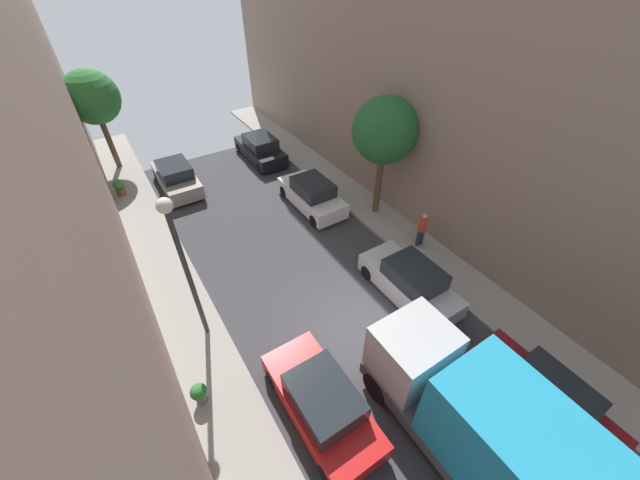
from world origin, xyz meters
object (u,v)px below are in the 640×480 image
street_tree_0 (92,98)px  parked_car_right_3 (312,195)px  parked_car_right_2 (410,282)px  pedestrian (422,229)px  parked_car_left_2 (322,402)px  delivery_truck (488,433)px  lamp_post (181,255)px  parked_car_left_3 (176,177)px  potted_plant_2 (199,393)px  parked_car_right_1 (541,398)px  potted_plant_3 (119,187)px  street_tree_1 (385,131)px  parked_car_right_4 (260,149)px

street_tree_0 → parked_car_right_3: bearing=-51.4°
parked_car_right_2 → pedestrian: pedestrian is taller
parked_car_left_2 → delivery_truck: bearing=-49.7°
pedestrian → lamp_post: bearing=176.3°
parked_car_right_2 → delivery_truck: 6.01m
lamp_post → parked_car_left_3: bearing=79.5°
parked_car_left_3 → lamp_post: size_ratio=0.74×
parked_car_right_2 → parked_car_right_3: 7.24m
parked_car_left_3 → parked_car_right_3: same height
parked_car_left_3 → potted_plant_2: 12.93m
delivery_truck → street_tree_0: (-5.10, 22.26, 2.46)m
parked_car_left_2 → parked_car_right_1: (5.40, -3.31, 0.00)m
parked_car_right_1 → street_tree_0: street_tree_0 is taller
street_tree_0 → potted_plant_3: (-0.43, -3.39, -3.65)m
parked_car_right_1 → lamp_post: size_ratio=0.74×
parked_car_right_3 → delivery_truck: bearing=-102.2°
potted_plant_3 → parked_car_right_1: bearing=-66.6°
street_tree_1 → potted_plant_2: size_ratio=7.49×
street_tree_1 → parked_car_left_3: bearing=135.4°
pedestrian → parked_car_right_4: bearing=101.7°
parked_car_right_3 → lamp_post: size_ratio=0.74×
parked_car_right_1 → parked_car_right_4: same height
parked_car_right_4 → street_tree_1: bearing=-73.7°
parked_car_right_1 → pedestrian: pedestrian is taller
pedestrian → potted_plant_3: pedestrian is taller
parked_car_right_3 → parked_car_right_4: same height
parked_car_left_2 → street_tree_1: bearing=42.2°
delivery_truck → parked_car_right_2: bearing=62.9°
parked_car_left_3 → pedestrian: bearing=-54.4°
parked_car_right_3 → parked_car_left_3: bearing=134.3°
parked_car_right_3 → street_tree_1: bearing=-42.1°
parked_car_right_4 → potted_plant_3: bearing=178.5°
parked_car_left_2 → parked_car_left_3: same height
parked_car_left_2 → parked_car_right_4: 16.39m
lamp_post → pedestrian: bearing=-3.7°
potted_plant_2 → parked_car_right_3: bearing=40.6°
parked_car_left_3 → parked_car_right_4: size_ratio=1.00×
delivery_truck → pedestrian: delivery_truck is taller
parked_car_right_3 → lamp_post: lamp_post is taller
parked_car_right_2 → parked_car_left_2: bearing=-158.9°
parked_car_left_3 → parked_car_right_2: size_ratio=1.00×
parked_car_right_3 → parked_car_right_4: (0.00, 6.15, 0.00)m
pedestrian → potted_plant_3: (-10.62, 11.74, -0.47)m
parked_car_right_4 → parked_car_left_2: bearing=-109.2°
potted_plant_2 → potted_plant_3: (0.04, 13.45, 0.01)m
parked_car_left_2 → potted_plant_2: bearing=142.0°
parked_car_right_1 → street_tree_0: bearing=109.2°
delivery_truck → parked_car_right_1: bearing=-2.7°
parked_car_right_1 → potted_plant_2: parked_car_right_1 is taller
parked_car_right_2 → street_tree_1: (2.45, 5.03, 3.64)m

